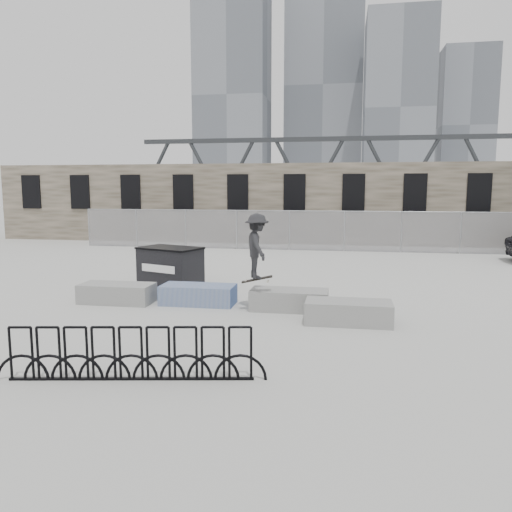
{
  "coord_description": "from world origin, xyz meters",
  "views": [
    {
      "loc": [
        2.68,
        -12.68,
        3.16
      ],
      "look_at": [
        0.35,
        0.65,
        1.3
      ],
      "focal_mm": 35.0,
      "sensor_mm": 36.0,
      "label": 1
    }
  ],
  "objects_px": {
    "bike_rack": "(131,354)",
    "planter_center_left": "(198,294)",
    "planter_far_left": "(117,292)",
    "planter_center_right": "(289,299)",
    "skateboarder": "(257,246)",
    "planter_offset": "(348,311)",
    "dumpster": "(170,267)"
  },
  "relations": [
    {
      "from": "bike_rack",
      "to": "planter_center_left",
      "type": "bearing_deg",
      "value": 94.84
    },
    {
      "from": "planter_far_left",
      "to": "planter_center_right",
      "type": "distance_m",
      "value": 4.78
    },
    {
      "from": "planter_center_left",
      "to": "bike_rack",
      "type": "xyz_separation_m",
      "value": [
        0.46,
        -5.43,
        0.15
      ]
    },
    {
      "from": "planter_far_left",
      "to": "skateboarder",
      "type": "bearing_deg",
      "value": -4.42
    },
    {
      "from": "bike_rack",
      "to": "skateboarder",
      "type": "distance_m",
      "value": 5.22
    },
    {
      "from": "planter_center_left",
      "to": "skateboarder",
      "type": "xyz_separation_m",
      "value": [
        1.72,
        -0.52,
        1.4
      ]
    },
    {
      "from": "planter_center_left",
      "to": "planter_offset",
      "type": "xyz_separation_m",
      "value": [
        4.02,
        -1.27,
        0.0
      ]
    },
    {
      "from": "planter_center_left",
      "to": "bike_rack",
      "type": "height_order",
      "value": "bike_rack"
    },
    {
      "from": "planter_offset",
      "to": "skateboarder",
      "type": "height_order",
      "value": "skateboarder"
    },
    {
      "from": "planter_center_left",
      "to": "bike_rack",
      "type": "bearing_deg",
      "value": -85.16
    },
    {
      "from": "planter_far_left",
      "to": "planter_center_right",
      "type": "xyz_separation_m",
      "value": [
        4.78,
        0.01,
        0.0
      ]
    },
    {
      "from": "planter_far_left",
      "to": "bike_rack",
      "type": "height_order",
      "value": "bike_rack"
    },
    {
      "from": "planter_center_right",
      "to": "skateboarder",
      "type": "height_order",
      "value": "skateboarder"
    },
    {
      "from": "planter_center_right",
      "to": "planter_far_left",
      "type": "bearing_deg",
      "value": -179.91
    },
    {
      "from": "planter_center_left",
      "to": "bike_rack",
      "type": "relative_size",
      "value": 0.45
    },
    {
      "from": "planter_offset",
      "to": "bike_rack",
      "type": "relative_size",
      "value": 0.45
    },
    {
      "from": "planter_center_right",
      "to": "dumpster",
      "type": "relative_size",
      "value": 0.9
    },
    {
      "from": "planter_center_right",
      "to": "skateboarder",
      "type": "bearing_deg",
      "value": -158.45
    },
    {
      "from": "planter_center_right",
      "to": "bike_rack",
      "type": "bearing_deg",
      "value": -111.48
    },
    {
      "from": "planter_center_right",
      "to": "skateboarder",
      "type": "xyz_separation_m",
      "value": [
        -0.8,
        -0.31,
        1.4
      ]
    },
    {
      "from": "planter_center_right",
      "to": "bike_rack",
      "type": "xyz_separation_m",
      "value": [
        -2.05,
        -5.22,
        0.15
      ]
    },
    {
      "from": "planter_offset",
      "to": "bike_rack",
      "type": "bearing_deg",
      "value": -130.6
    },
    {
      "from": "planter_center_right",
      "to": "dumpster",
      "type": "bearing_deg",
      "value": 149.27
    },
    {
      "from": "planter_offset",
      "to": "bike_rack",
      "type": "distance_m",
      "value": 5.48
    },
    {
      "from": "planter_center_left",
      "to": "planter_offset",
      "type": "height_order",
      "value": "same"
    },
    {
      "from": "dumpster",
      "to": "bike_rack",
      "type": "height_order",
      "value": "dumpster"
    },
    {
      "from": "planter_center_left",
      "to": "dumpster",
      "type": "xyz_separation_m",
      "value": [
        -1.58,
        2.23,
        0.36
      ]
    },
    {
      "from": "planter_far_left",
      "to": "planter_offset",
      "type": "xyz_separation_m",
      "value": [
        6.29,
        -1.06,
        0.0
      ]
    },
    {
      "from": "planter_center_left",
      "to": "skateboarder",
      "type": "relative_size",
      "value": 1.13
    },
    {
      "from": "planter_center_left",
      "to": "planter_center_right",
      "type": "relative_size",
      "value": 1.0
    },
    {
      "from": "planter_far_left",
      "to": "planter_offset",
      "type": "relative_size",
      "value": 1.0
    },
    {
      "from": "planter_far_left",
      "to": "planter_center_left",
      "type": "distance_m",
      "value": 2.28
    }
  ]
}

